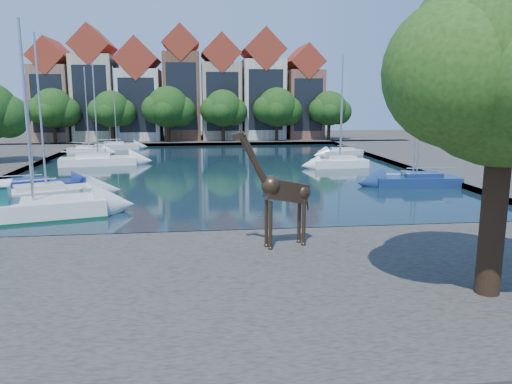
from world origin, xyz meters
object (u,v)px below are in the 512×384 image
motorsailer (4,206)px  plane_tree (510,71)px  giraffe_statue (281,191)px  sailboat_right_a (413,178)px  sailboat_left_a (47,192)px

motorsailer → plane_tree: bearing=-34.5°
giraffe_statue → sailboat_right_a: size_ratio=0.49×
sailboat_left_a → sailboat_right_a: sailboat_left_a is taller
motorsailer → sailboat_left_a: bearing=82.6°
motorsailer → sailboat_right_a: size_ratio=1.07×
plane_tree → sailboat_right_a: plane_tree is taller
giraffe_statue → sailboat_right_a: (13.45, 16.63, -2.34)m
sailboat_left_a → plane_tree: bearing=-44.8°
sailboat_right_a → plane_tree: bearing=-108.1°
giraffe_statue → motorsailer: bearing=150.8°
giraffe_statue → sailboat_right_a: sailboat_right_a is taller
giraffe_statue → sailboat_left_a: bearing=135.1°
motorsailer → sailboat_left_a: 5.58m
plane_tree → sailboat_right_a: (7.38, 22.61, -7.04)m
giraffe_statue → sailboat_right_a: 21.52m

